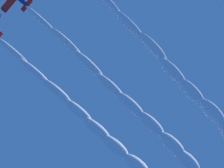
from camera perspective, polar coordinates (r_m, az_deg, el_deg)
The scene contains 2 objects.
smoke_trail_lead at distance 66.96m, azimuth 22.19°, elevation -7.13°, with size 15.81×70.98×8.16m.
smoke_trail_left_wingman at distance 68.67m, azimuth 13.86°, elevation -13.98°, with size 15.78×71.13×7.87m.
Camera 1 is at (-18.28, -17.66, 1.43)m, focal length 42.14 mm.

